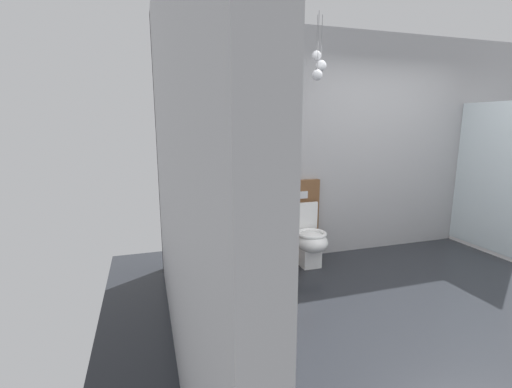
% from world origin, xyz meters
% --- Properties ---
extents(ground_plane, '(6.39, 4.72, 0.10)m').
position_xyz_m(ground_plane, '(0.00, 0.00, -0.05)').
color(ground_plane, '#23262B').
rests_on(ground_plane, ground).
extents(wall_back, '(5.19, 0.66, 2.79)m').
position_xyz_m(wall_back, '(-0.02, 1.70, 1.40)').
color(wall_back, '#A8A8AA').
rests_on(wall_back, ground).
extents(wall_left, '(0.12, 3.52, 2.79)m').
position_xyz_m(wall_left, '(-2.54, 0.00, 1.39)').
color(wall_left, '#A8A8AA').
rests_on(wall_left, ground).
extents(bath_mat, '(0.68, 0.44, 0.01)m').
position_xyz_m(bath_mat, '(-1.96, 0.87, 0.01)').
color(bath_mat, slate).
rests_on(bath_mat, ground).
extents(vanity_sink_left, '(0.76, 0.47, 0.71)m').
position_xyz_m(vanity_sink_left, '(-1.96, 1.45, 0.38)').
color(vanity_sink_left, brown).
rests_on(vanity_sink_left, ground).
extents(tap_on_left_sink, '(0.03, 0.13, 0.11)m').
position_xyz_m(tap_on_left_sink, '(-1.96, 1.61, 0.78)').
color(tap_on_left_sink, silver).
rests_on(tap_on_left_sink, vanity_sink_left).
extents(toilet, '(0.48, 0.63, 1.00)m').
position_xyz_m(toilet, '(-0.92, 1.44, 0.38)').
color(toilet, brown).
rests_on(toilet, ground).
extents(toothbrush_cup, '(0.07, 0.07, 0.19)m').
position_xyz_m(toothbrush_cup, '(-2.26, 1.60, 0.76)').
color(toothbrush_cup, silver).
rests_on(toothbrush_cup, vanity_sink_left).
extents(soap_dispenser, '(0.06, 0.06, 0.20)m').
position_xyz_m(soap_dispenser, '(-1.65, 1.61, 0.80)').
color(soap_dispenser, '#4C4C51').
rests_on(soap_dispenser, vanity_sink_left).
extents(folded_hand_towel, '(0.22, 0.16, 0.04)m').
position_xyz_m(folded_hand_towel, '(-2.00, 1.32, 0.73)').
color(folded_hand_towel, '#47474C').
rests_on(folded_hand_towel, vanity_sink_left).
extents(shower_tray, '(1.05, 0.98, 1.95)m').
position_xyz_m(shower_tray, '(1.85, 1.14, 0.39)').
color(shower_tray, white).
rests_on(shower_tray, ground).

